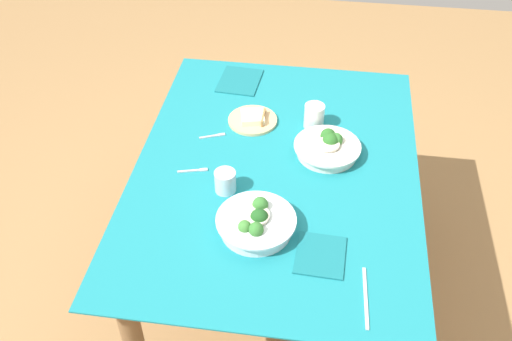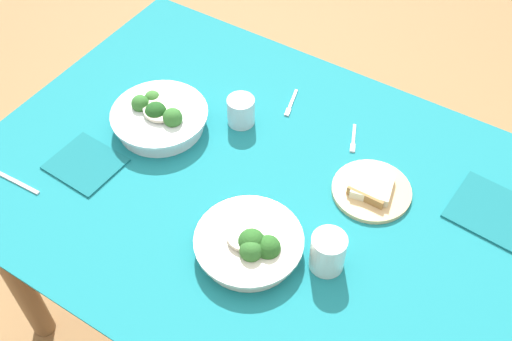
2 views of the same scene
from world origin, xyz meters
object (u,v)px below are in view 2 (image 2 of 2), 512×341
(broccoli_bowl_near, at_px, (250,244))
(napkin_folded_lower, at_px, (86,164))
(water_glass_center, at_px, (328,252))
(water_glass_side, at_px, (241,111))
(broccoli_bowl_far, at_px, (160,118))
(table_knife_left, at_px, (6,177))
(napkin_folded_upper, at_px, (497,214))
(fork_by_near_bowl, at_px, (291,104))
(fork_by_far_bowl, at_px, (353,139))
(bread_side_plate, at_px, (372,190))

(broccoli_bowl_near, height_order, napkin_folded_lower, broccoli_bowl_near)
(water_glass_center, height_order, water_glass_side, water_glass_center)
(broccoli_bowl_far, relative_size, water_glass_center, 2.66)
(table_knife_left, relative_size, napkin_folded_upper, 1.02)
(water_glass_center, bearing_deg, fork_by_near_bowl, 128.81)
(fork_by_far_bowl, relative_size, napkin_folded_lower, 0.57)
(napkin_folded_upper, height_order, napkin_folded_lower, same)
(fork_by_near_bowl, distance_m, napkin_folded_upper, 0.61)
(table_knife_left, height_order, napkin_folded_upper, napkin_folded_upper)
(broccoli_bowl_far, height_order, broccoli_bowl_near, broccoli_bowl_far)
(table_knife_left, bearing_deg, fork_by_near_bowl, -130.17)
(broccoli_bowl_far, distance_m, water_glass_center, 0.60)
(broccoli_bowl_near, xyz_separation_m, water_glass_side, (-0.25, 0.34, 0.01))
(broccoli_bowl_far, height_order, water_glass_center, water_glass_center)
(table_knife_left, relative_size, napkin_folded_lower, 1.26)
(water_glass_center, bearing_deg, table_knife_left, -165.67)
(bread_side_plate, bearing_deg, table_knife_left, -150.77)
(broccoli_bowl_near, bearing_deg, napkin_folded_upper, 42.53)
(table_knife_left, bearing_deg, fork_by_far_bowl, -142.02)
(napkin_folded_upper, bearing_deg, water_glass_center, -129.30)
(fork_by_near_bowl, relative_size, table_knife_left, 0.50)
(broccoli_bowl_far, bearing_deg, water_glass_side, 37.33)
(water_glass_center, distance_m, fork_by_near_bowl, 0.52)
(napkin_folded_lower, bearing_deg, table_knife_left, -135.22)
(fork_by_near_bowl, distance_m, table_knife_left, 0.77)
(table_knife_left, bearing_deg, broccoli_bowl_far, -124.44)
(table_knife_left, distance_m, napkin_folded_upper, 1.20)
(napkin_folded_upper, relative_size, napkin_folded_lower, 1.24)
(napkin_folded_upper, bearing_deg, fork_by_far_bowl, 174.73)
(napkin_folded_lower, bearing_deg, broccoli_bowl_near, 0.31)
(broccoli_bowl_far, bearing_deg, bread_side_plate, 9.35)
(fork_by_near_bowl, bearing_deg, broccoli_bowl_near, 4.45)
(napkin_folded_lower, bearing_deg, napkin_folded_upper, 23.41)
(broccoli_bowl_near, xyz_separation_m, fork_by_far_bowl, (0.04, 0.44, -0.03))
(water_glass_center, distance_m, napkin_folded_lower, 0.66)
(bread_side_plate, distance_m, napkin_folded_upper, 0.30)
(water_glass_center, height_order, table_knife_left, water_glass_center)
(broccoli_bowl_far, distance_m, broccoli_bowl_near, 0.47)
(broccoli_bowl_near, height_order, table_knife_left, broccoli_bowl_near)
(table_knife_left, bearing_deg, water_glass_side, -131.60)
(water_glass_side, height_order, fork_by_near_bowl, water_glass_side)
(napkin_folded_upper, bearing_deg, napkin_folded_lower, -156.59)
(fork_by_near_bowl, distance_m, napkin_folded_lower, 0.57)
(fork_by_far_bowl, height_order, fork_by_near_bowl, same)
(broccoli_bowl_near, xyz_separation_m, napkin_folded_lower, (-0.50, -0.00, -0.03))
(fork_by_near_bowl, relative_size, napkin_folded_lower, 0.63)
(broccoli_bowl_far, distance_m, table_knife_left, 0.41)
(water_glass_side, xyz_separation_m, fork_by_near_bowl, (0.08, 0.13, -0.04))
(broccoli_bowl_near, height_order, water_glass_center, water_glass_center)
(water_glass_center, distance_m, table_knife_left, 0.82)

